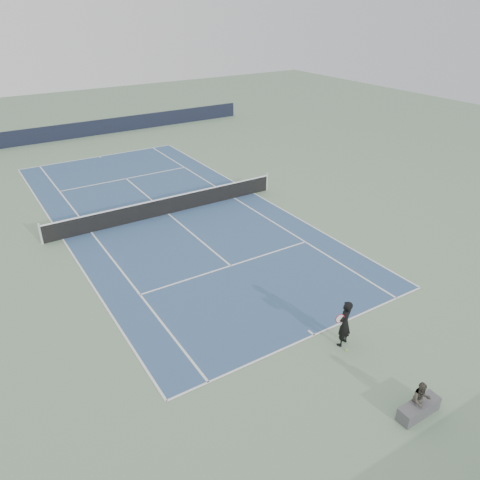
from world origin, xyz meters
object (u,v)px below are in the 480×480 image
spectator_bench (420,404)px  tennis_net (168,205)px  tennis_ball (346,350)px  tennis_player (344,323)px

spectator_bench → tennis_net: bearing=90.7°
tennis_ball → spectator_bench: 3.00m
tennis_ball → spectator_bench: (-0.17, -2.97, 0.36)m
tennis_ball → spectator_bench: spectator_bench is taller
tennis_player → spectator_bench: 3.36m
tennis_net → tennis_ball: 13.07m
tennis_net → tennis_ball: bearing=-88.4°
spectator_bench → tennis_player: bearing=84.8°
tennis_net → tennis_ball: tennis_net is taller
tennis_player → tennis_net: bearing=92.3°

